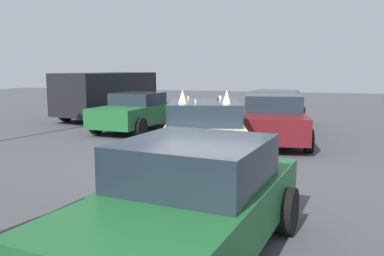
# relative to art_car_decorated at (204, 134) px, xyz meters

# --- Properties ---
(ground_plane) EXTENTS (60.00, 60.00, 0.00)m
(ground_plane) POSITION_rel_art_car_decorated_xyz_m (-0.09, -0.03, -0.75)
(ground_plane) COLOR #47474C
(art_car_decorated) EXTENTS (4.98, 2.99, 1.80)m
(art_car_decorated) POSITION_rel_art_car_decorated_xyz_m (0.00, 0.00, 0.00)
(art_car_decorated) COLOR beige
(art_car_decorated) RESTS_ON ground
(parked_van_near_right) EXTENTS (5.28, 2.91, 2.06)m
(parked_van_near_right) POSITION_rel_art_car_decorated_xyz_m (7.11, 6.54, 0.41)
(parked_van_near_right) COLOR black
(parked_van_near_right) RESTS_ON ground
(parked_sedan_row_back_far) EXTENTS (4.22, 2.40, 1.43)m
(parked_sedan_row_back_far) POSITION_rel_art_car_decorated_xyz_m (-4.47, -1.09, -0.04)
(parked_sedan_row_back_far) COLOR #1E602D
(parked_sedan_row_back_far) RESTS_ON ground
(parked_sedan_behind_left) EXTENTS (4.03, 2.18, 1.37)m
(parked_sedan_behind_left) POSITION_rel_art_car_decorated_xyz_m (4.43, 3.84, -0.06)
(parked_sedan_behind_left) COLOR #1E602D
(parked_sedan_behind_left) RESTS_ON ground
(parked_sedan_far_left) EXTENTS (4.21, 2.50, 1.47)m
(parked_sedan_far_left) POSITION_rel_art_car_decorated_xyz_m (3.42, -1.18, 0.00)
(parked_sedan_far_left) COLOR #5B1419
(parked_sedan_far_left) RESTS_ON ground
(parked_sedan_far_right) EXTENTS (4.52, 2.15, 1.42)m
(parked_sedan_far_right) POSITION_rel_art_car_decorated_xyz_m (6.85, -0.91, -0.03)
(parked_sedan_far_right) COLOR navy
(parked_sedan_far_right) RESTS_ON ground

